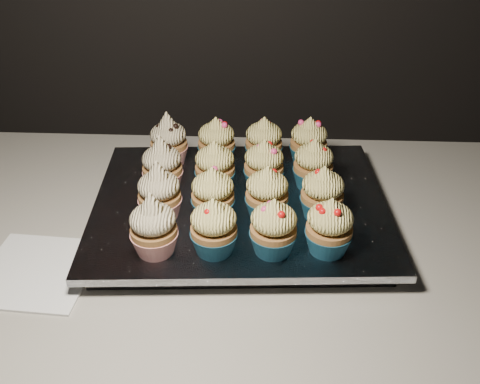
# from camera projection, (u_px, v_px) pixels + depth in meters

# --- Properties ---
(worktop) EXTENTS (2.44, 0.64, 0.04)m
(worktop) POSITION_uv_depth(u_px,v_px,m) (279.00, 241.00, 0.82)
(worktop) COLOR beige
(worktop) RESTS_ON cabinet
(napkin) EXTENTS (0.16, 0.16, 0.00)m
(napkin) POSITION_uv_depth(u_px,v_px,m) (37.00, 272.00, 0.73)
(napkin) COLOR white
(napkin) RESTS_ON worktop
(baking_tray) EXTENTS (0.43, 0.34, 0.02)m
(baking_tray) POSITION_uv_depth(u_px,v_px,m) (240.00, 213.00, 0.83)
(baking_tray) COLOR black
(baking_tray) RESTS_ON worktop
(foil_lining) EXTENTS (0.46, 0.37, 0.01)m
(foil_lining) POSITION_uv_depth(u_px,v_px,m) (240.00, 204.00, 0.82)
(foil_lining) COLOR silver
(foil_lining) RESTS_ON baking_tray
(cupcake_0) EXTENTS (0.06, 0.06, 0.10)m
(cupcake_0) POSITION_uv_depth(u_px,v_px,m) (153.00, 227.00, 0.70)
(cupcake_0) COLOR #A91A17
(cupcake_0) RESTS_ON foil_lining
(cupcake_1) EXTENTS (0.06, 0.06, 0.08)m
(cupcake_1) POSITION_uv_depth(u_px,v_px,m) (214.00, 228.00, 0.70)
(cupcake_1) COLOR navy
(cupcake_1) RESTS_ON foil_lining
(cupcake_2) EXTENTS (0.06, 0.06, 0.08)m
(cupcake_2) POSITION_uv_depth(u_px,v_px,m) (273.00, 228.00, 0.70)
(cupcake_2) COLOR navy
(cupcake_2) RESTS_ON foil_lining
(cupcake_3) EXTENTS (0.06, 0.06, 0.08)m
(cupcake_3) POSITION_uv_depth(u_px,v_px,m) (329.00, 227.00, 0.70)
(cupcake_3) COLOR navy
(cupcake_3) RESTS_ON foil_lining
(cupcake_4) EXTENTS (0.06, 0.06, 0.10)m
(cupcake_4) POSITION_uv_depth(u_px,v_px,m) (159.00, 193.00, 0.76)
(cupcake_4) COLOR #A91A17
(cupcake_4) RESTS_ON foil_lining
(cupcake_5) EXTENTS (0.06, 0.06, 0.08)m
(cupcake_5) POSITION_uv_depth(u_px,v_px,m) (213.00, 195.00, 0.76)
(cupcake_5) COLOR navy
(cupcake_5) RESTS_ON foil_lining
(cupcake_6) EXTENTS (0.06, 0.06, 0.08)m
(cupcake_6) POSITION_uv_depth(u_px,v_px,m) (267.00, 194.00, 0.76)
(cupcake_6) COLOR navy
(cupcake_6) RESTS_ON foil_lining
(cupcake_7) EXTENTS (0.06, 0.06, 0.08)m
(cupcake_7) POSITION_uv_depth(u_px,v_px,m) (322.00, 194.00, 0.76)
(cupcake_7) COLOR navy
(cupcake_7) RESTS_ON foil_lining
(cupcake_8) EXTENTS (0.06, 0.06, 0.10)m
(cupcake_8) POSITION_uv_depth(u_px,v_px,m) (162.00, 166.00, 0.83)
(cupcake_8) COLOR #A91A17
(cupcake_8) RESTS_ON foil_lining
(cupcake_9) EXTENTS (0.06, 0.06, 0.08)m
(cupcake_9) POSITION_uv_depth(u_px,v_px,m) (215.00, 167.00, 0.83)
(cupcake_9) COLOR navy
(cupcake_9) RESTS_ON foil_lining
(cupcake_10) EXTENTS (0.06, 0.06, 0.08)m
(cupcake_10) POSITION_uv_depth(u_px,v_px,m) (264.00, 166.00, 0.83)
(cupcake_10) COLOR navy
(cupcake_10) RESTS_ON foil_lining
(cupcake_11) EXTENTS (0.06, 0.06, 0.08)m
(cupcake_11) POSITION_uv_depth(u_px,v_px,m) (313.00, 165.00, 0.83)
(cupcake_11) COLOR navy
(cupcake_11) RESTS_ON foil_lining
(cupcake_12) EXTENTS (0.06, 0.06, 0.10)m
(cupcake_12) POSITION_uv_depth(u_px,v_px,m) (169.00, 141.00, 0.89)
(cupcake_12) COLOR #A91A17
(cupcake_12) RESTS_ON foil_lining
(cupcake_13) EXTENTS (0.06, 0.06, 0.08)m
(cupcake_13) POSITION_uv_depth(u_px,v_px,m) (216.00, 142.00, 0.89)
(cupcake_13) COLOR navy
(cupcake_13) RESTS_ON foil_lining
(cupcake_14) EXTENTS (0.06, 0.06, 0.08)m
(cupcake_14) POSITION_uv_depth(u_px,v_px,m) (264.00, 142.00, 0.89)
(cupcake_14) COLOR navy
(cupcake_14) RESTS_ON foil_lining
(cupcake_15) EXTENTS (0.06, 0.06, 0.08)m
(cupcake_15) POSITION_uv_depth(u_px,v_px,m) (309.00, 142.00, 0.89)
(cupcake_15) COLOR navy
(cupcake_15) RESTS_ON foil_lining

